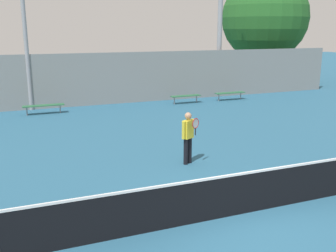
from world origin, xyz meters
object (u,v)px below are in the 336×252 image
at_px(tennis_net, 241,193).
at_px(bench_adjacent_court, 186,96).
at_px(bench_by_gate, 230,93).
at_px(light_pole_far_right, 220,7).
at_px(tennis_player, 188,135).
at_px(bench_courtside_far, 44,106).
at_px(tree_green_tall, 265,18).

xyz_separation_m(tennis_net, bench_adjacent_court, (4.46, 12.78, -0.10)).
relative_size(bench_by_gate, light_pole_far_right, 0.20).
bearing_deg(light_pole_far_right, tennis_player, -122.93).
distance_m(tennis_net, bench_by_gate, 14.71).
xyz_separation_m(tennis_net, bench_courtside_far, (-3.13, 12.78, -0.09)).
bearing_deg(light_pole_far_right, bench_adjacent_court, -148.34).
bearing_deg(tennis_player, bench_adjacent_court, 38.05).
distance_m(tennis_player, tree_green_tall, 20.08).
height_order(bench_by_gate, tree_green_tall, tree_green_tall).
bearing_deg(bench_adjacent_court, bench_by_gate, 0.00).
relative_size(tennis_player, bench_courtside_far, 0.82).
height_order(bench_adjacent_court, light_pole_far_right, light_pole_far_right).
bearing_deg(tennis_net, tennis_player, 84.51).
relative_size(tennis_player, tree_green_tall, 0.20).
height_order(tennis_net, bench_adjacent_court, tennis_net).
relative_size(tennis_net, tennis_player, 6.28).
bearing_deg(bench_courtside_far, light_pole_far_right, 10.14).
height_order(tennis_net, light_pole_far_right, light_pole_far_right).
bearing_deg(light_pole_far_right, tree_green_tall, 32.01).
bearing_deg(light_pole_far_right, bench_by_gate, -97.68).
bearing_deg(bench_by_gate, light_pole_far_right, 82.32).
height_order(bench_adjacent_court, bench_by_gate, same).
relative_size(tennis_player, bench_adjacent_court, 0.94).
bearing_deg(tennis_player, tree_green_tall, 20.68).
xyz_separation_m(light_pole_far_right, tree_green_tall, (5.80, 3.63, -0.48)).
relative_size(bench_adjacent_court, bench_by_gate, 0.93).
xyz_separation_m(tennis_net, tennis_player, (0.34, 3.55, 0.40)).
bearing_deg(bench_courtside_far, tree_green_tall, 18.56).
height_order(tennis_player, bench_courtside_far, tennis_player).
xyz_separation_m(tennis_net, tree_green_tall, (13.36, 18.32, 4.35)).
relative_size(bench_courtside_far, tree_green_tall, 0.24).
bearing_deg(tennis_player, bench_by_gate, 25.06).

